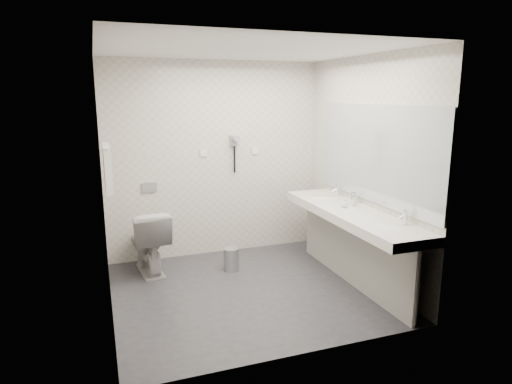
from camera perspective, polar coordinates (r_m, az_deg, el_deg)
name	(u,v)px	position (r m, az deg, el deg)	size (l,w,h in m)	color
floor	(248,290)	(4.95, -1.07, -12.45)	(2.80, 2.80, 0.00)	#2A292E
ceiling	(247,50)	(4.52, -1.20, 17.74)	(2.80, 2.80, 0.00)	silver
wall_back	(215,160)	(5.80, -5.26, 4.10)	(2.80, 2.80, 0.00)	beige
wall_front	(302,206)	(3.39, 5.92, -1.78)	(2.80, 2.80, 0.00)	beige
wall_left	(103,186)	(4.34, -18.94, 0.71)	(2.60, 2.60, 0.00)	beige
wall_right	(365,169)	(5.18, 13.71, 2.82)	(2.60, 2.60, 0.00)	beige
vanity_counter	(351,214)	(4.97, 12.06, -2.82)	(0.55, 2.20, 0.10)	silver
vanity_panel	(351,251)	(5.10, 12.08, -7.41)	(0.03, 2.15, 0.75)	gray
vanity_post_near	(416,288)	(4.34, 19.78, -11.48)	(0.06, 0.06, 0.75)	silver
vanity_post_far	(311,226)	(5.98, 7.09, -4.30)	(0.06, 0.06, 0.75)	silver
mirror	(375,154)	(4.98, 14.95, 4.72)	(0.02, 2.20, 1.05)	#B2BCC6
basin_near	(388,228)	(4.44, 16.48, -4.39)	(0.40, 0.31, 0.05)	silver
basin_far	(323,199)	(5.50, 8.53, -0.83)	(0.40, 0.31, 0.05)	silver
faucet_near	(405,217)	(4.53, 18.55, -3.01)	(0.04, 0.04, 0.15)	silver
faucet_far	(337,190)	(5.58, 10.33, 0.22)	(0.04, 0.04, 0.15)	silver
soap_bottle_a	(353,202)	(5.12, 12.34, -1.20)	(0.05, 0.05, 0.10)	silver
soap_bottle_b	(344,203)	(5.04, 11.24, -1.44)	(0.07, 0.07, 0.09)	silver
glass_left	(353,198)	(5.26, 12.35, -0.74)	(0.07, 0.07, 0.12)	silver
toilet	(148,241)	(5.46, -13.59, -6.08)	(0.43, 0.75, 0.76)	silver
flush_plate	(149,187)	(5.69, -13.47, 0.58)	(0.18, 0.02, 0.12)	#B2B5BA
pedal_bin	(231,260)	(5.44, -3.20, -8.63)	(0.18, 0.18, 0.26)	#B2B5BA
bin_lid	(231,249)	(5.40, -3.22, -7.28)	(0.18, 0.18, 0.01)	#B2B5BA
towel_rail	(105,147)	(4.84, -18.73, 5.46)	(0.02, 0.02, 0.62)	silver
towel_near	(108,170)	(4.73, -18.38, 2.65)	(0.07, 0.24, 0.48)	white
towel_far	(107,166)	(5.01, -18.48, 3.14)	(0.07, 0.24, 0.48)	white
dryer_cradle	(234,140)	(5.81, -2.83, 6.63)	(0.10, 0.04, 0.14)	gray
dryer_barrel	(236,138)	(5.74, -2.63, 6.87)	(0.08, 0.08, 0.14)	gray
dryer_cord	(235,160)	(5.83, -2.76, 4.17)	(0.02, 0.02, 0.35)	black
switch_plate_a	(204,153)	(5.74, -6.70, 4.99)	(0.09, 0.02, 0.09)	silver
switch_plate_b	(255,151)	(5.94, -0.08, 5.31)	(0.09, 0.02, 0.09)	silver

